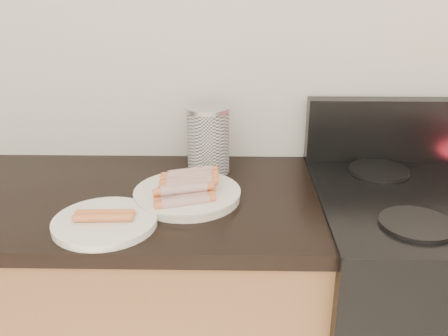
{
  "coord_description": "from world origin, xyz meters",
  "views": [
    {
      "loc": [
        0.16,
        0.43,
        1.49
      ],
      "look_at": [
        0.14,
        1.62,
        1.01
      ],
      "focal_mm": 40.0,
      "sensor_mm": 36.0,
      "label": 1
    }
  ],
  "objects_px": {
    "canister": "(208,139)",
    "mug": "(210,156)",
    "side_plate": "(105,222)",
    "stove": "(432,330)",
    "main_plate": "(187,196)"
  },
  "relations": [
    {
      "from": "side_plate",
      "to": "canister",
      "type": "xyz_separation_m",
      "value": [
        0.24,
        0.36,
        0.09
      ]
    },
    {
      "from": "mug",
      "to": "stove",
      "type": "bearing_deg",
      "value": -15.06
    },
    {
      "from": "main_plate",
      "to": "canister",
      "type": "height_order",
      "value": "canister"
    },
    {
      "from": "side_plate",
      "to": "canister",
      "type": "height_order",
      "value": "canister"
    },
    {
      "from": "stove",
      "to": "canister",
      "type": "distance_m",
      "value": 0.9
    },
    {
      "from": "main_plate",
      "to": "mug",
      "type": "bearing_deg",
      "value": 74.48
    },
    {
      "from": "stove",
      "to": "main_plate",
      "type": "height_order",
      "value": "main_plate"
    },
    {
      "from": "stove",
      "to": "mug",
      "type": "relative_size",
      "value": 8.42
    },
    {
      "from": "main_plate",
      "to": "mug",
      "type": "relative_size",
      "value": 2.67
    },
    {
      "from": "canister",
      "to": "stove",
      "type": "bearing_deg",
      "value": -15.82
    },
    {
      "from": "canister",
      "to": "mug",
      "type": "relative_size",
      "value": 1.9
    },
    {
      "from": "main_plate",
      "to": "side_plate",
      "type": "distance_m",
      "value": 0.25
    },
    {
      "from": "side_plate",
      "to": "canister",
      "type": "relative_size",
      "value": 1.24
    },
    {
      "from": "canister",
      "to": "mug",
      "type": "bearing_deg",
      "value": -65.58
    },
    {
      "from": "stove",
      "to": "canister",
      "type": "xyz_separation_m",
      "value": [
        -0.69,
        0.2,
        0.55
      ]
    }
  ]
}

